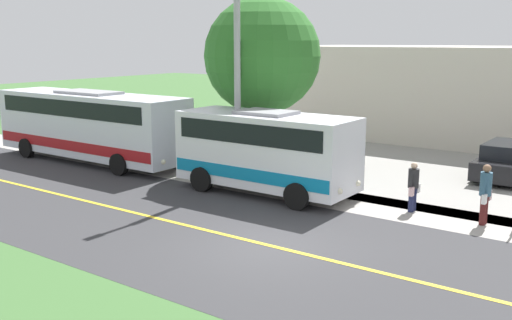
% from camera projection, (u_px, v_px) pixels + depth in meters
% --- Properties ---
extents(ground_plane, '(120.00, 120.00, 0.00)m').
position_uv_depth(ground_plane, '(268.00, 245.00, 15.62)').
color(ground_plane, '#3D6633').
extents(road_surface, '(8.00, 100.00, 0.01)m').
position_uv_depth(road_surface, '(268.00, 245.00, 15.62)').
color(road_surface, '#333335').
rests_on(road_surface, ground).
extents(sidewalk, '(2.40, 100.00, 0.01)m').
position_uv_depth(sidewalk, '(355.00, 202.00, 19.76)').
color(sidewalk, '#9E9991').
rests_on(sidewalk, ground).
extents(parking_lot_surface, '(14.00, 36.00, 0.01)m').
position_uv_depth(parking_lot_surface, '(501.00, 175.00, 23.79)').
color(parking_lot_surface, gray).
rests_on(parking_lot_surface, ground).
extents(road_centre_line, '(0.16, 100.00, 0.00)m').
position_uv_depth(road_centre_line, '(268.00, 245.00, 15.62)').
color(road_centre_line, gold).
rests_on(road_centre_line, ground).
extents(shuttle_bus_front, '(2.59, 6.63, 2.96)m').
position_uv_depth(shuttle_bus_front, '(266.00, 148.00, 20.66)').
color(shuttle_bus_front, white).
rests_on(shuttle_bus_front, ground).
extents(transit_bus_rear, '(2.68, 10.33, 3.17)m').
position_uv_depth(transit_bus_rear, '(90.00, 123.00, 26.13)').
color(transit_bus_rear, silver).
rests_on(transit_bus_rear, ground).
extents(pedestrian_with_bags, '(0.72, 0.34, 1.82)m').
position_uv_depth(pedestrian_with_bags, '(485.00, 192.00, 17.23)').
color(pedestrian_with_bags, '#4C1919').
rests_on(pedestrian_with_bags, ground).
extents(pedestrian_waiting, '(0.72, 0.34, 1.60)m').
position_uv_depth(pedestrian_waiting, '(413.00, 185.00, 18.58)').
color(pedestrian_waiting, '#1E2347').
rests_on(pedestrian_waiting, ground).
extents(street_light_pole, '(1.97, 0.24, 8.31)m').
position_uv_depth(street_light_pole, '(235.00, 63.00, 21.34)').
color(street_light_pole, '#9E9EA3').
rests_on(street_light_pole, ground).
extents(parked_car_near, '(4.43, 2.07, 1.45)m').
position_uv_depth(parked_car_near, '(508.00, 161.00, 23.09)').
color(parked_car_near, black).
rests_on(parked_car_near, ground).
extents(tree_curbside, '(4.72, 4.72, 7.11)m').
position_uv_depth(tree_curbside, '(262.00, 56.00, 23.63)').
color(tree_curbside, brown).
rests_on(tree_curbside, ground).
extents(commercial_building, '(10.00, 22.33, 5.03)m').
position_uv_depth(commercial_building, '(474.00, 92.00, 32.58)').
color(commercial_building, beige).
rests_on(commercial_building, ground).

